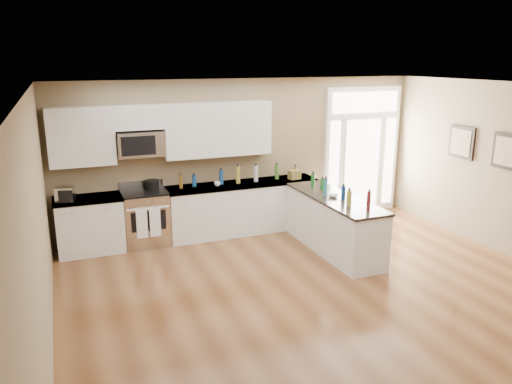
{
  "coord_description": "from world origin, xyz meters",
  "views": [
    {
      "loc": [
        -3.21,
        -4.64,
        3.15
      ],
      "look_at": [
        -0.57,
        2.0,
        1.23
      ],
      "focal_mm": 35.0,
      "sensor_mm": 36.0,
      "label": 1
    }
  ],
  "objects_px": {
    "peninsula_cabinet": "(333,226)",
    "toaster_oven": "(65,194)",
    "stockpot": "(152,184)",
    "kitchen_range": "(146,218)"
  },
  "relations": [
    {
      "from": "kitchen_range",
      "to": "toaster_oven",
      "type": "xyz_separation_m",
      "value": [
        -1.26,
        -0.1,
        0.58
      ]
    },
    {
      "from": "toaster_oven",
      "to": "stockpot",
      "type": "bearing_deg",
      "value": 22.37
    },
    {
      "from": "peninsula_cabinet",
      "to": "kitchen_range",
      "type": "distance_m",
      "value": 3.22
    },
    {
      "from": "peninsula_cabinet",
      "to": "toaster_oven",
      "type": "distance_m",
      "value": 4.39
    },
    {
      "from": "stockpot",
      "to": "toaster_oven",
      "type": "relative_size",
      "value": 0.86
    },
    {
      "from": "stockpot",
      "to": "toaster_oven",
      "type": "distance_m",
      "value": 1.43
    },
    {
      "from": "peninsula_cabinet",
      "to": "stockpot",
      "type": "height_order",
      "value": "stockpot"
    },
    {
      "from": "kitchen_range",
      "to": "stockpot",
      "type": "relative_size",
      "value": 4.49
    },
    {
      "from": "kitchen_range",
      "to": "toaster_oven",
      "type": "relative_size",
      "value": 3.87
    },
    {
      "from": "kitchen_range",
      "to": "toaster_oven",
      "type": "height_order",
      "value": "toaster_oven"
    }
  ]
}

